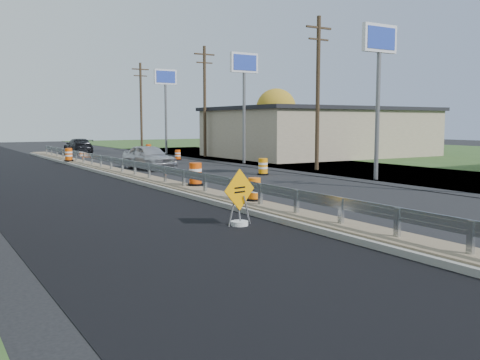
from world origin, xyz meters
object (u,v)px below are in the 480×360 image
barrel_median_near (254,190)px  barrel_shoulder_far (149,149)px  barrel_median_mid (195,175)px  car_silver (149,157)px  car_dark_far (78,146)px  barrel_median_far (69,155)px  caution_sign (240,212)px  barrel_shoulder_mid (178,155)px  barrel_shoulder_near (263,167)px

barrel_median_near → barrel_shoulder_far: (8.92, 32.43, -0.19)m
barrel_median_mid → car_silver: (2.27, 11.13, 0.08)m
barrel_median_near → car_dark_far: size_ratio=0.16×
barrel_shoulder_far → barrel_median_far: bearing=-136.1°
caution_sign → car_silver: (4.79, 18.98, 0.37)m
caution_sign → barrel_shoulder_mid: caution_sign is taller
barrel_shoulder_far → caution_sign: bearing=-107.6°
barrel_median_mid → barrel_median_far: (-1.10, 17.89, -0.03)m
caution_sign → barrel_median_far: bearing=72.4°
caution_sign → barrel_shoulder_mid: 27.53m
barrel_median_mid → barrel_shoulder_near: bearing=33.9°
barrel_shoulder_far → car_silver: 17.37m
barrel_shoulder_far → barrel_shoulder_near: bearing=-95.5°
barrel_median_far → barrel_shoulder_near: size_ratio=0.98×
caution_sign → barrel_shoulder_mid: (9.88, 25.69, -0.03)m
barrel_median_mid → barrel_median_far: bearing=93.5°
barrel_median_far → barrel_shoulder_near: (7.55, -13.57, -0.22)m
barrel_shoulder_near → car_silver: bearing=121.6°
car_silver → barrel_median_mid: bearing=-108.8°
caution_sign → barrel_shoulder_far: bearing=57.9°
barrel_median_near → barrel_median_far: 23.07m
barrel_shoulder_near → car_dark_far: 26.32m
car_dark_far → barrel_median_near: bearing=88.6°
barrel_shoulder_mid → car_silver: bearing=-127.2°
barrel_median_far → barrel_shoulder_far: (9.75, 9.38, -0.24)m
barrel_median_far → barrel_shoulder_near: 15.53m
caution_sign → barrel_median_near: 3.51m
caution_sign → barrel_shoulder_near: 15.13m
caution_sign → car_dark_far: caution_sign is taller
barrel_median_near → barrel_shoulder_mid: size_ratio=1.00×
car_dark_far → car_silver: bearing=91.9°
caution_sign → car_silver: size_ratio=0.36×
barrel_shoulder_mid → car_silver: (-5.09, -6.71, 0.40)m
barrel_median_near → car_dark_far: bearing=85.0°
barrel_shoulder_far → car_dark_far: size_ratio=0.18×
car_dark_far → barrel_shoulder_near: bearing=101.5°
barrel_shoulder_near → car_silver: size_ratio=0.20×
barrel_median_near → barrel_median_far: size_ratio=0.87×
barrel_median_near → barrel_median_mid: 5.17m
barrel_median_mid → barrel_median_far: 17.93m
barrel_shoulder_mid → car_dark_far: car_dark_far is taller
barrel_shoulder_mid → barrel_shoulder_far: bearing=82.2°
barrel_shoulder_near → barrel_shoulder_far: 23.05m
barrel_median_near → barrel_shoulder_far: barrel_median_near is taller
car_silver → caution_sign: bearing=-111.5°
barrel_shoulder_near → car_dark_far: size_ratio=0.19×
barrel_median_far → car_dark_far: bearing=72.5°
barrel_median_mid → car_silver: car_silver is taller
barrel_shoulder_far → car_silver: bearing=-111.6°
barrel_shoulder_near → car_dark_far: bearing=97.9°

